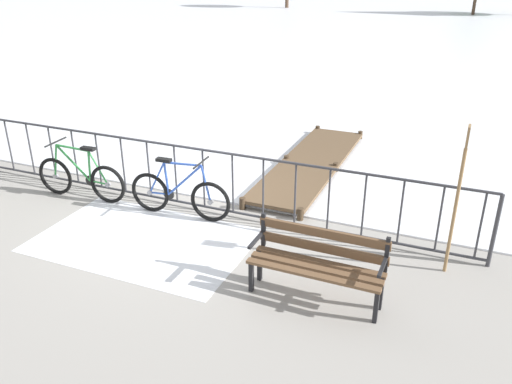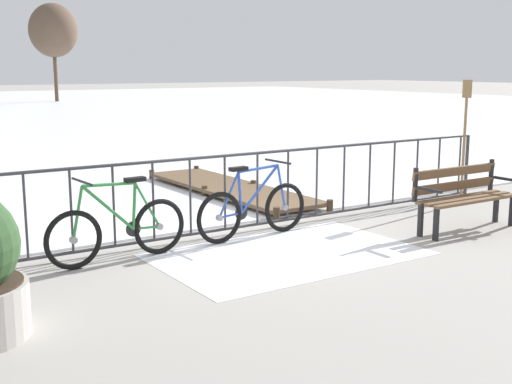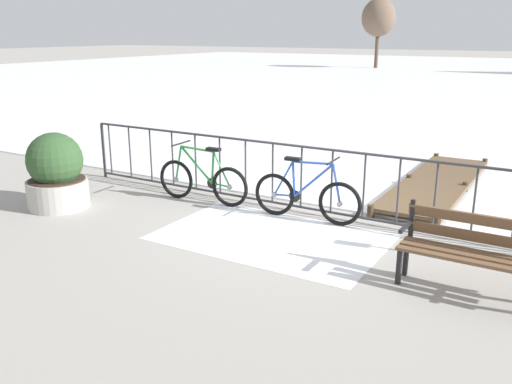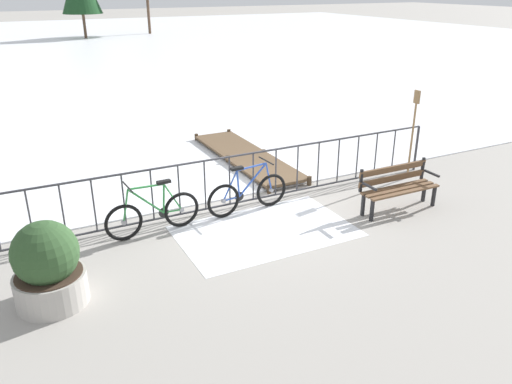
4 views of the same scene
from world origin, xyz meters
name	(u,v)px [view 3 (image 3 of 4)]	position (x,y,z in m)	size (l,w,h in m)	color
ground_plane	(315,214)	(0.00, 0.00, 0.00)	(160.00, 160.00, 0.00)	#9E9991
snow_patch	(271,237)	(-0.12, -1.20, 0.00)	(3.07, 1.96, 0.01)	white
railing_fence	(316,180)	(0.00, 0.00, 0.56)	(9.06, 0.06, 1.07)	#38383D
bicycle_near_railing	(306,197)	(-0.02, -0.31, 0.37)	(1.71, 0.52, 0.97)	black
bicycle_second	(202,181)	(-1.88, -0.37, 0.37)	(1.71, 0.52, 0.97)	black
park_bench	(478,248)	(2.58, -1.51, 0.51)	(1.60, 0.49, 0.89)	brown
planter_with_shrub	(56,173)	(-3.74, -1.77, 0.57)	(0.96, 0.96, 1.22)	#ADA8A0
wooden_dock	(436,183)	(1.28, 2.41, 0.12)	(1.10, 4.33, 0.20)	brown
tree_far_west	(379,18)	(-10.69, 34.35, 3.70)	(2.54, 2.54, 5.13)	brown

